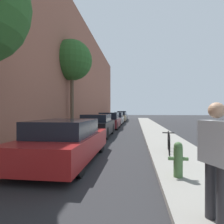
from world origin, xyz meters
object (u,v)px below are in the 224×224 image
(parked_car_black, at_px, (97,126))
(fire_hydrant, at_px, (178,159))
(street_tree_far, at_px, (72,61))
(pedestrian, at_px, (216,155))
(parked_car_red, at_px, (66,141))
(parked_car_white, at_px, (116,119))
(parked_car_champagne, at_px, (120,117))
(parked_car_maroon, at_px, (109,121))
(bicycle, at_px, (169,142))
(parked_car_navy, at_px, (122,116))

(parked_car_black, distance_m, fire_hydrant, 8.02)
(street_tree_far, relative_size, pedestrian, 4.35)
(parked_car_red, bearing_deg, parked_car_white, 90.39)
(parked_car_champagne, bearing_deg, fire_hydrant, -82.32)
(parked_car_black, xyz_separation_m, parked_car_white, (0.07, 10.96, -0.01))
(parked_car_maroon, xyz_separation_m, fire_hydrant, (3.27, -12.48, -0.16))
(parked_car_maroon, xyz_separation_m, pedestrian, (3.40, -14.20, 0.33))
(parked_car_black, height_order, street_tree_far, street_tree_far)
(street_tree_far, bearing_deg, parked_car_white, 73.05)
(fire_hydrant, bearing_deg, bicycle, 84.83)
(parked_car_white, height_order, bicycle, parked_car_white)
(parked_car_navy, xyz_separation_m, pedestrian, (3.47, -31.14, 0.29))
(parked_car_red, distance_m, parked_car_champagne, 22.62)
(pedestrian, distance_m, bicycle, 4.36)
(parked_car_black, bearing_deg, parked_car_navy, 90.01)
(street_tree_far, bearing_deg, pedestrian, -62.65)
(parked_car_black, relative_size, parked_car_champagne, 0.99)
(parked_car_navy, relative_size, bicycle, 2.54)
(parked_car_red, distance_m, pedestrian, 4.54)
(parked_car_white, height_order, parked_car_champagne, parked_car_champagne)
(street_tree_far, bearing_deg, parked_car_champagne, 79.66)
(parked_car_red, height_order, pedestrian, pedestrian)
(parked_car_maroon, bearing_deg, street_tree_far, -133.75)
(parked_car_maroon, relative_size, parked_car_champagne, 0.96)
(parked_car_maroon, xyz_separation_m, parked_car_white, (0.01, 5.76, -0.02))
(parked_car_maroon, bearing_deg, parked_car_red, -89.35)
(parked_car_white, distance_m, street_tree_far, 10.05)
(street_tree_far, xyz_separation_m, fire_hydrant, (5.84, -9.81, -4.97))
(parked_car_maroon, relative_size, bicycle, 2.36)
(pedestrian, bearing_deg, parked_car_white, -15.14)
(fire_hydrant, height_order, pedestrian, pedestrian)
(parked_car_red, relative_size, parked_car_champagne, 1.05)
(parked_car_white, bearing_deg, bicycle, -77.37)
(parked_car_red, bearing_deg, parked_car_black, 91.83)
(parked_car_maroon, height_order, pedestrian, pedestrian)
(parked_car_red, height_order, street_tree_far, street_tree_far)
(parked_car_navy, height_order, bicycle, parked_car_navy)
(parked_car_red, xyz_separation_m, parked_car_navy, (-0.19, 28.01, 0.09))
(parked_car_maroon, bearing_deg, bicycle, -70.42)
(parked_car_red, bearing_deg, bicycle, 19.49)
(parked_car_navy, xyz_separation_m, bicycle, (3.58, -26.82, -0.24))
(parked_car_navy, distance_m, street_tree_far, 20.35)
(parked_car_red, height_order, parked_car_champagne, parked_car_champagne)
(parked_car_champagne, relative_size, bicycle, 2.46)
(parked_car_white, height_order, street_tree_far, street_tree_far)
(parked_car_white, xyz_separation_m, parked_car_champagne, (0.02, 5.79, 0.01))
(street_tree_far, height_order, bicycle, street_tree_far)
(fire_hydrant, distance_m, pedestrian, 1.79)
(parked_car_champagne, xyz_separation_m, street_tree_far, (-2.59, -14.23, 4.81))
(parked_car_white, relative_size, fire_hydrant, 5.72)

